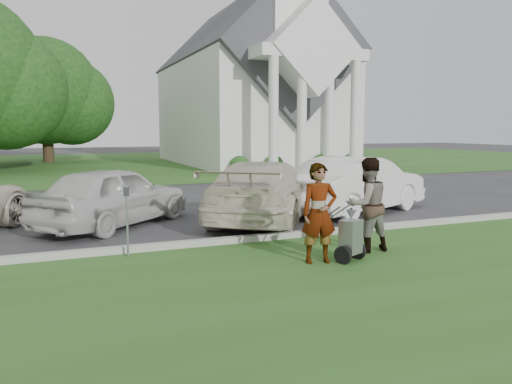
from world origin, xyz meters
TOP-DOWN VIEW (x-y plane):
  - ground at (0.00, 0.00)m, footprint 120.00×120.00m
  - grass_strip at (0.00, -3.00)m, footprint 80.00×7.00m
  - church_lawn at (0.00, 27.00)m, footprint 80.00×30.00m
  - curb at (0.00, 0.55)m, footprint 80.00×0.18m
  - church at (9.00, 23.11)m, footprint 9.19×19.00m
  - tree_back at (-4.01, 29.99)m, footprint 9.61×7.60m
  - striping_cart at (1.19, -1.63)m, footprint 0.89×1.21m
  - person_left at (0.62, -1.50)m, footprint 0.73×0.54m
  - person_right at (1.92, -1.10)m, footprint 0.91×0.71m
  - parking_meter_near at (-2.52, 0.25)m, footprint 0.10×0.09m
  - car_b at (-2.41, 3.52)m, footprint 4.51×4.36m
  - car_c at (1.37, 2.75)m, footprint 5.03×5.79m
  - car_d at (4.37, 2.88)m, footprint 5.25×3.55m

SIDE VIEW (x-z plane):
  - ground at x=0.00m, z-range 0.00..0.00m
  - grass_strip at x=0.00m, z-range 0.00..0.01m
  - church_lawn at x=0.00m, z-range 0.00..0.01m
  - curb at x=0.00m, z-range 0.00..0.15m
  - striping_cart at x=1.19m, z-range -0.07..0.97m
  - car_b at x=-2.41m, z-range 0.00..1.52m
  - car_c at x=1.37m, z-range 0.00..1.60m
  - car_d at x=4.37m, z-range 0.00..1.64m
  - parking_meter_near at x=-2.52m, z-range 0.18..1.55m
  - person_left at x=0.62m, z-range 0.00..1.81m
  - person_right at x=1.92m, z-range 0.00..1.86m
  - tree_back at x=-4.01m, z-range 0.28..9.17m
  - church at x=9.00m, z-range -6.11..17.99m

